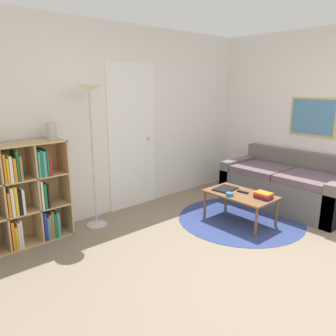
{
  "coord_description": "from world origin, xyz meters",
  "views": [
    {
      "loc": [
        -2.66,
        -1.38,
        1.79
      ],
      "look_at": [
        -0.22,
        1.39,
        0.85
      ],
      "focal_mm": 35.0,
      "sensor_mm": 36.0,
      "label": 1
    }
  ],
  "objects_px": {
    "vase_on_shelf": "(52,131)",
    "floor_lamp": "(90,109)",
    "laptop": "(225,189)",
    "coffee_table": "(240,196)",
    "bookshelf": "(15,198)",
    "bowl": "(230,194)",
    "couch": "(287,186)"
  },
  "relations": [
    {
      "from": "floor_lamp",
      "to": "bowl",
      "type": "relative_size",
      "value": 17.82
    },
    {
      "from": "floor_lamp",
      "to": "coffee_table",
      "type": "xyz_separation_m",
      "value": [
        1.51,
        -1.15,
        -1.16
      ]
    },
    {
      "from": "bowl",
      "to": "vase_on_shelf",
      "type": "height_order",
      "value": "vase_on_shelf"
    },
    {
      "from": "bowl",
      "to": "vase_on_shelf",
      "type": "xyz_separation_m",
      "value": [
        -1.78,
        1.23,
        0.86
      ]
    },
    {
      "from": "vase_on_shelf",
      "to": "floor_lamp",
      "type": "bearing_deg",
      "value": -13.56
    },
    {
      "from": "floor_lamp",
      "to": "vase_on_shelf",
      "type": "height_order",
      "value": "floor_lamp"
    },
    {
      "from": "floor_lamp",
      "to": "couch",
      "type": "relative_size",
      "value": 0.99
    },
    {
      "from": "couch",
      "to": "laptop",
      "type": "bearing_deg",
      "value": 163.46
    },
    {
      "from": "vase_on_shelf",
      "to": "coffee_table",
      "type": "bearing_deg",
      "value": -32.72
    },
    {
      "from": "coffee_table",
      "to": "floor_lamp",
      "type": "bearing_deg",
      "value": 142.72
    },
    {
      "from": "bookshelf",
      "to": "laptop",
      "type": "distance_m",
      "value": 2.63
    },
    {
      "from": "laptop",
      "to": "vase_on_shelf",
      "type": "bearing_deg",
      "value": 152.34
    },
    {
      "from": "bookshelf",
      "to": "floor_lamp",
      "type": "height_order",
      "value": "floor_lamp"
    },
    {
      "from": "floor_lamp",
      "to": "laptop",
      "type": "distance_m",
      "value": 2.07
    },
    {
      "from": "bookshelf",
      "to": "bowl",
      "type": "xyz_separation_m",
      "value": [
        2.26,
        -1.23,
        -0.16
      ]
    },
    {
      "from": "bookshelf",
      "to": "couch",
      "type": "height_order",
      "value": "bookshelf"
    },
    {
      "from": "couch",
      "to": "laptop",
      "type": "relative_size",
      "value": 5.33
    },
    {
      "from": "couch",
      "to": "coffee_table",
      "type": "height_order",
      "value": "couch"
    },
    {
      "from": "coffee_table",
      "to": "vase_on_shelf",
      "type": "height_order",
      "value": "vase_on_shelf"
    },
    {
      "from": "vase_on_shelf",
      "to": "bookshelf",
      "type": "bearing_deg",
      "value": -179.92
    },
    {
      "from": "coffee_table",
      "to": "vase_on_shelf",
      "type": "relative_size",
      "value": 4.56
    },
    {
      "from": "laptop",
      "to": "couch",
      "type": "bearing_deg",
      "value": -16.54
    },
    {
      "from": "bowl",
      "to": "vase_on_shelf",
      "type": "bearing_deg",
      "value": 145.37
    },
    {
      "from": "laptop",
      "to": "coffee_table",
      "type": "bearing_deg",
      "value": -86.2
    },
    {
      "from": "bowl",
      "to": "vase_on_shelf",
      "type": "distance_m",
      "value": 2.32
    },
    {
      "from": "floor_lamp",
      "to": "bowl",
      "type": "height_order",
      "value": "floor_lamp"
    },
    {
      "from": "bookshelf",
      "to": "couch",
      "type": "xyz_separation_m",
      "value": [
        3.51,
        -1.34,
        -0.28
      ]
    },
    {
      "from": "couch",
      "to": "laptop",
      "type": "distance_m",
      "value": 1.14
    },
    {
      "from": "coffee_table",
      "to": "bowl",
      "type": "distance_m",
      "value": 0.2
    },
    {
      "from": "floor_lamp",
      "to": "laptop",
      "type": "xyz_separation_m",
      "value": [
        1.5,
        -0.91,
        -1.11
      ]
    },
    {
      "from": "couch",
      "to": "vase_on_shelf",
      "type": "xyz_separation_m",
      "value": [
        -3.03,
        1.34,
        0.98
      ]
    },
    {
      "from": "bookshelf",
      "to": "vase_on_shelf",
      "type": "relative_size",
      "value": 5.87
    }
  ]
}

